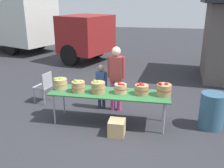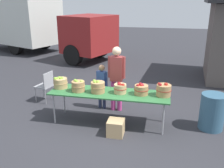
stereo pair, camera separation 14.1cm
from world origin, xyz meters
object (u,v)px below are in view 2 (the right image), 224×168
at_px(apple_basket_green_2, 98,87).
at_px(apple_basket_red_1, 141,89).
at_px(apple_basket_green_0, 60,83).
at_px(apple_basket_red_0, 120,88).
at_px(box_truck, 35,24).
at_px(child_customer, 102,83).
at_px(folding_chair, 46,84).
at_px(produce_crate, 116,128).
at_px(apple_basket_green_1, 78,86).
at_px(market_table, 109,94).
at_px(trash_barrel, 212,112).
at_px(vendor_adult, 117,74).
at_px(apple_basket_red_2, 164,90).

relative_size(apple_basket_green_2, apple_basket_red_1, 1.03).
bearing_deg(apple_basket_green_0, apple_basket_red_0, -1.81).
xyz_separation_m(apple_basket_red_1, box_truck, (-6.23, 6.93, 0.62)).
bearing_deg(apple_basket_red_0, apple_basket_red_1, 2.51).
height_order(apple_basket_green_2, apple_basket_red_0, apple_basket_green_2).
relative_size(apple_basket_green_2, child_customer, 0.28).
bearing_deg(child_customer, folding_chair, 6.72).
distance_m(apple_basket_green_0, child_customer, 1.10).
distance_m(apple_basket_red_1, box_truck, 9.34).
bearing_deg(box_truck, produce_crate, -30.72).
bearing_deg(child_customer, apple_basket_green_1, 77.63).
bearing_deg(market_table, trash_barrel, 4.90).
height_order(apple_basket_red_0, vendor_adult, vendor_adult).
bearing_deg(apple_basket_red_1, apple_basket_green_2, -175.20).
height_order(apple_basket_green_1, trash_barrel, apple_basket_green_1).
height_order(apple_basket_green_0, vendor_adult, vendor_adult).
height_order(apple_basket_red_0, box_truck, box_truck).
height_order(apple_basket_green_2, apple_basket_red_1, apple_basket_green_2).
xyz_separation_m(apple_basket_green_1, child_customer, (0.34, 0.82, -0.18)).
distance_m(apple_basket_green_1, folding_chair, 1.63).
bearing_deg(apple_basket_green_2, market_table, 10.18).
xyz_separation_m(apple_basket_red_0, vendor_adult, (-0.22, 0.70, 0.11)).
height_order(apple_basket_red_0, folding_chair, apple_basket_red_0).
bearing_deg(trash_barrel, child_customer, 167.88).
bearing_deg(apple_basket_green_2, vendor_adult, 69.90).
xyz_separation_m(apple_basket_red_0, apple_basket_red_1, (0.46, 0.02, 0.00)).
bearing_deg(apple_basket_green_0, apple_basket_green_1, -14.37).
xyz_separation_m(box_truck, trash_barrel, (7.79, -6.77, -1.08)).
bearing_deg(apple_basket_red_2, box_truck, 134.18).
height_order(apple_basket_red_1, apple_basket_red_2, apple_basket_red_2).
distance_m(apple_basket_green_1, trash_barrel, 3.03).
relative_size(apple_basket_red_0, apple_basket_red_1, 0.91).
bearing_deg(box_truck, apple_basket_green_1, -33.95).
relative_size(apple_basket_red_2, child_customer, 0.28).
bearing_deg(market_table, apple_basket_green_2, -169.82).
distance_m(apple_basket_green_0, apple_basket_red_2, 2.39).
height_order(vendor_adult, child_customer, vendor_adult).
relative_size(vendor_adult, trash_barrel, 2.05).
relative_size(market_table, apple_basket_red_1, 8.43).
xyz_separation_m(market_table, vendor_adult, (0.03, 0.72, 0.26)).
relative_size(apple_basket_green_0, vendor_adult, 0.20).
height_order(apple_basket_red_1, folding_chair, apple_basket_red_1).
relative_size(apple_basket_red_0, vendor_adult, 0.18).
height_order(box_truck, produce_crate, box_truck).
xyz_separation_m(apple_basket_red_0, box_truck, (-5.77, 6.95, 0.62)).
height_order(apple_basket_green_2, produce_crate, apple_basket_green_2).
xyz_separation_m(apple_basket_green_2, box_truck, (-5.27, 7.01, 0.60)).
distance_m(apple_basket_green_2, apple_basket_red_0, 0.50).
bearing_deg(apple_basket_green_0, trash_barrel, 2.21).
distance_m(apple_basket_red_0, trash_barrel, 2.08).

